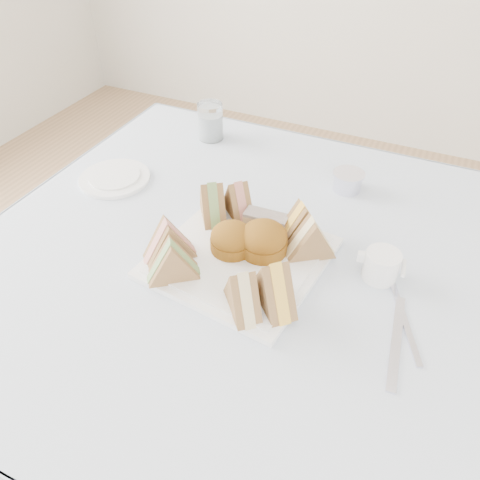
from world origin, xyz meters
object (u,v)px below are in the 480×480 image
at_px(table, 237,363).
at_px(water_glass, 210,121).
at_px(serving_plate, 240,258).
at_px(creamer_jug, 381,266).

height_order(table, water_glass, water_glass).
bearing_deg(water_glass, table, -56.50).
xyz_separation_m(table, serving_plate, (0.02, -0.02, 0.38)).
xyz_separation_m(serving_plate, creamer_jug, (0.25, 0.07, 0.02)).
xyz_separation_m(table, water_glass, (-0.25, 0.38, 0.42)).
bearing_deg(table, serving_plate, -49.73).
distance_m(serving_plate, creamer_jug, 0.26).
height_order(table, creamer_jug, creamer_jug).
relative_size(table, water_glass, 9.33).
distance_m(table, serving_plate, 0.38).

